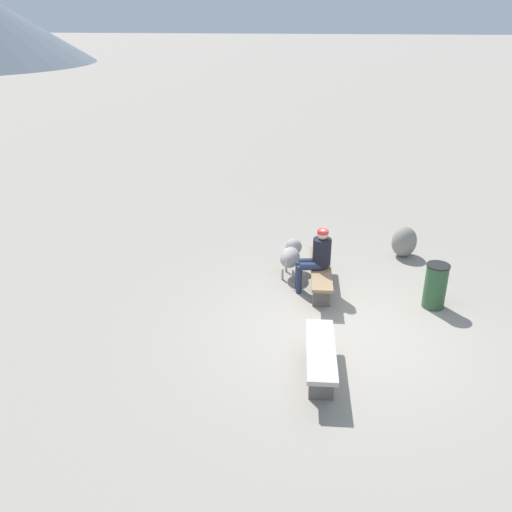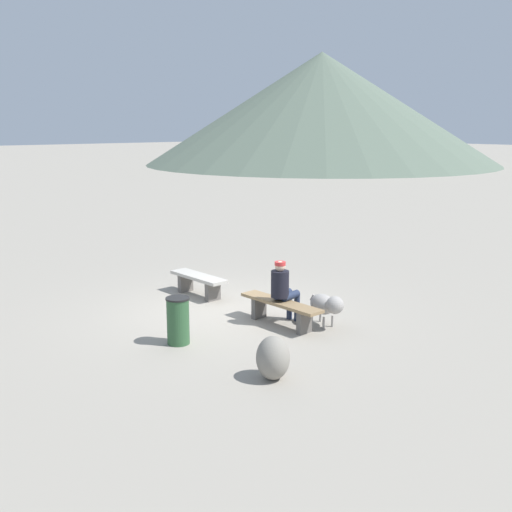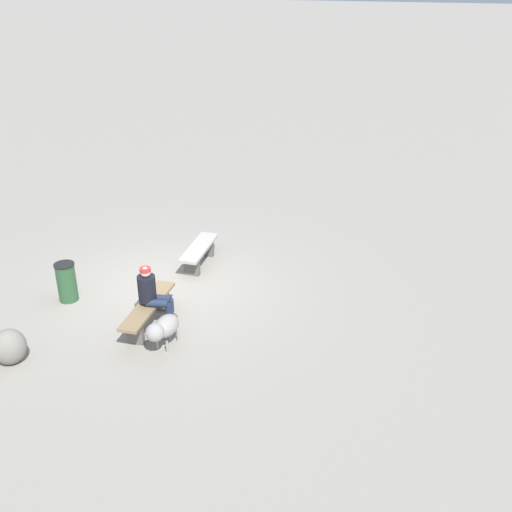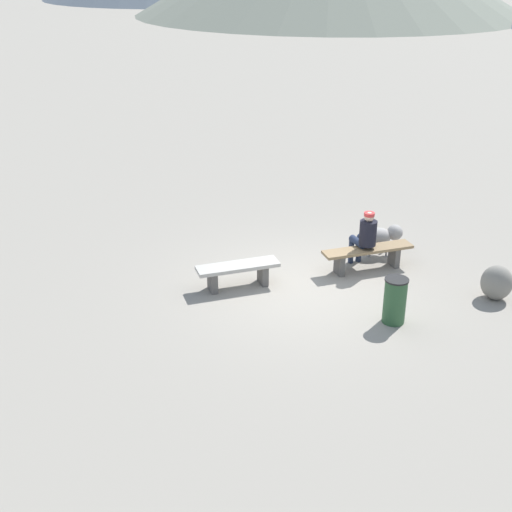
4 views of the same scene
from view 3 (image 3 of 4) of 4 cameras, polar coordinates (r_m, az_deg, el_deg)
ground at (r=13.07m, az=-8.86°, el=-3.26°), size 210.00×210.00×0.06m
bench_left at (r=13.83m, az=-5.42°, el=0.42°), size 1.59×0.47×0.47m
bench_right at (r=11.67m, az=-10.21°, el=-5.07°), size 1.89×0.43×0.48m
seated_person at (r=11.48m, az=-9.87°, el=-3.42°), size 0.40×0.65×1.25m
dog at (r=10.93m, az=-8.82°, el=-6.78°), size 0.92×0.47×0.66m
trash_bin at (r=12.91m, az=-17.56°, el=-2.37°), size 0.41×0.41×0.83m
boulder at (r=11.34m, az=-22.40°, el=-7.97°), size 0.77×0.76×0.67m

